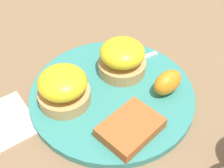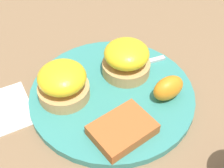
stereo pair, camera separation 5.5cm
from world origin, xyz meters
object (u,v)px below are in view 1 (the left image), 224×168
Objects in this scene: hashbrown_patty at (129,128)px; orange_wedge at (168,82)px; sandwich_benedict_left at (122,58)px; sandwich_benedict_right at (63,88)px; fork at (98,76)px.

orange_wedge reaches higher than hashbrown_patty.
sandwich_benedict_right is (0.12, 0.04, 0.00)m from sandwich_benedict_left.
hashbrown_patty is at bearing 33.51° from orange_wedge.
orange_wedge is 0.13m from fork.
sandwich_benedict_right is at bearing 18.93° from sandwich_benedict_left.
sandwich_benedict_right reaches higher than fork.
sandwich_benedict_right is at bearing 29.25° from fork.
sandwich_benedict_left is at bearing -178.77° from fork.
fork is (0.11, -0.08, -0.02)m from orange_wedge.
sandwich_benedict_right is at bearing -50.31° from hashbrown_patty.
sandwich_benedict_left is 0.13m from sandwich_benedict_right.
sandwich_benedict_right is at bearing -11.07° from orange_wedge.
orange_wedge is at bearing 127.32° from sandwich_benedict_left.
hashbrown_patty is 0.41× the size of fork.
fork is (0.01, -0.14, -0.01)m from hashbrown_patty.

